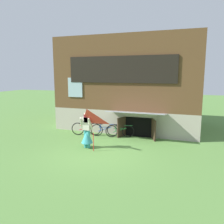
% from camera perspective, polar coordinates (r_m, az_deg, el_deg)
% --- Properties ---
extents(ground_plane, '(60.00, 60.00, 0.00)m').
position_cam_1_polar(ground_plane, '(10.02, -3.30, -9.96)').
color(ground_plane, '#56843D').
extents(log_house, '(8.25, 6.35, 5.41)m').
position_cam_1_polar(log_house, '(14.78, 5.24, 7.06)').
color(log_house, '#ADA393').
rests_on(log_house, ground_plane).
extents(person, '(0.61, 0.53, 1.65)m').
position_cam_1_polar(person, '(10.44, -6.27, -5.20)').
color(person, teal).
rests_on(person, ground_plane).
extents(kite, '(1.17, 1.07, 1.79)m').
position_cam_1_polar(kite, '(9.67, -6.28, -2.04)').
color(kite, red).
rests_on(kite, ground_plane).
extents(bicycle_green, '(1.46, 0.50, 0.70)m').
position_cam_1_polar(bicycle_green, '(12.15, 1.95, -4.75)').
color(bicycle_green, black).
rests_on(bicycle_green, ground_plane).
extents(bicycle_blue, '(1.46, 0.55, 0.70)m').
position_cam_1_polar(bicycle_blue, '(12.40, -1.80, -4.45)').
color(bicycle_blue, black).
rests_on(bicycle_blue, ground_plane).
extents(bicycle_red, '(1.57, 0.51, 0.74)m').
position_cam_1_polar(bicycle_red, '(12.66, -6.44, -4.13)').
color(bicycle_red, black).
rests_on(bicycle_red, ground_plane).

